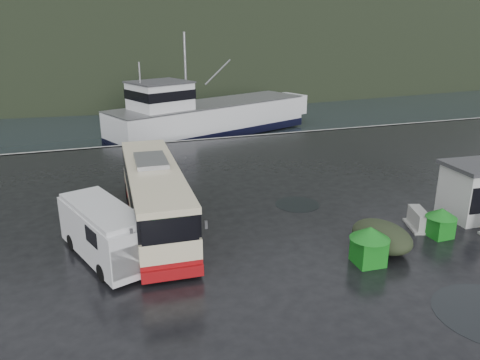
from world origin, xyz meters
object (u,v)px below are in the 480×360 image
object	(u,v)px
waste_bin_right	(438,236)
fishing_trawler	(211,121)
dome_tent	(380,249)
ticket_kiosk	(476,216)
jersey_barrier_a	(418,227)
waste_bin_left	(367,263)
coach_bus	(157,226)
white_van	(107,258)

from	to	relation	value
waste_bin_right	fishing_trawler	bearing A→B (deg)	95.44
dome_tent	fishing_trawler	size ratio (longest dim) A/B	0.12
ticket_kiosk	jersey_barrier_a	distance (m)	3.63
waste_bin_left	dome_tent	size ratio (longest dim) A/B	0.54
coach_bus	dome_tent	bearing A→B (deg)	-29.63
waste_bin_left	white_van	bearing A→B (deg)	158.90
waste_bin_right	dome_tent	xyz separation A→B (m)	(-3.17, -0.19, 0.00)
coach_bus	waste_bin_left	distance (m)	9.71
dome_tent	white_van	bearing A→B (deg)	165.55
waste_bin_right	ticket_kiosk	world-z (taller)	ticket_kiosk
ticket_kiosk	coach_bus	bearing A→B (deg)	169.24
waste_bin_left	waste_bin_right	distance (m)	4.56
white_van	fishing_trawler	world-z (taller)	fishing_trawler
white_van	jersey_barrier_a	xyz separation A→B (m)	(13.96, -1.54, 0.00)
dome_tent	waste_bin_left	bearing A→B (deg)	-143.25
white_van	ticket_kiosk	xyz separation A→B (m)	(17.59, -1.37, 0.00)
waste_bin_left	jersey_barrier_a	xyz separation A→B (m)	(4.18, 2.23, 0.00)
waste_bin_right	white_van	bearing A→B (deg)	169.42
ticket_kiosk	fishing_trawler	distance (m)	27.96
white_van	ticket_kiosk	size ratio (longest dim) A/B	1.57
coach_bus	waste_bin_right	world-z (taller)	coach_bus
waste_bin_left	dome_tent	distance (m)	1.56
waste_bin_right	ticket_kiosk	size ratio (longest dim) A/B	0.39
coach_bus	ticket_kiosk	xyz separation A→B (m)	(15.15, -3.94, 0.00)
coach_bus	jersey_barrier_a	world-z (taller)	coach_bus
waste_bin_right	jersey_barrier_a	xyz separation A→B (m)	(-0.24, 1.11, 0.00)
dome_tent	jersey_barrier_a	world-z (taller)	dome_tent
waste_bin_right	fishing_trawler	size ratio (longest dim) A/B	0.06
jersey_barrier_a	fishing_trawler	size ratio (longest dim) A/B	0.07
coach_bus	white_van	distance (m)	3.54
waste_bin_left	ticket_kiosk	world-z (taller)	ticket_kiosk
coach_bus	white_van	xyz separation A→B (m)	(-2.43, -2.57, 0.00)
jersey_barrier_a	fishing_trawler	distance (m)	27.57
waste_bin_left	dome_tent	xyz separation A→B (m)	(1.25, 0.93, 0.00)
white_van	fishing_trawler	xyz separation A→B (m)	(11.48, 25.92, 0.00)
white_van	waste_bin_right	world-z (taller)	white_van
dome_tent	ticket_kiosk	world-z (taller)	ticket_kiosk
ticket_kiosk	waste_bin_right	bearing A→B (deg)	-155.39
waste_bin_left	waste_bin_right	xyz separation A→B (m)	(4.42, 1.12, 0.00)
ticket_kiosk	jersey_barrier_a	size ratio (longest dim) A/B	2.01
coach_bus	fishing_trawler	world-z (taller)	fishing_trawler
waste_bin_left	waste_bin_right	world-z (taller)	waste_bin_left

